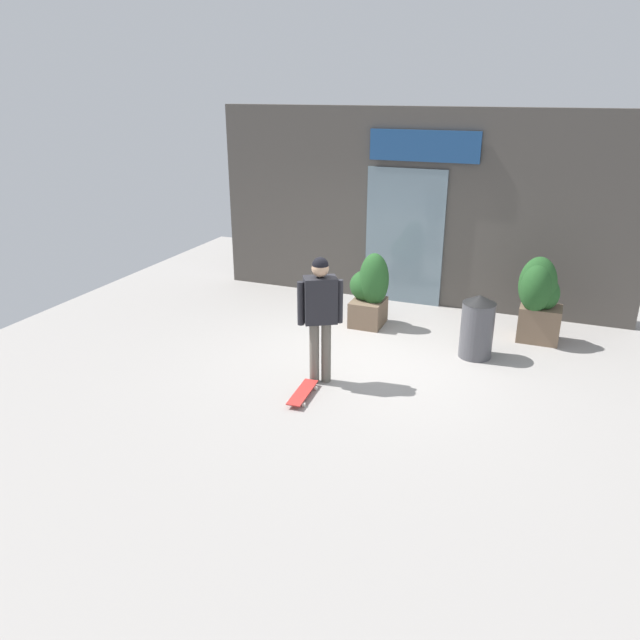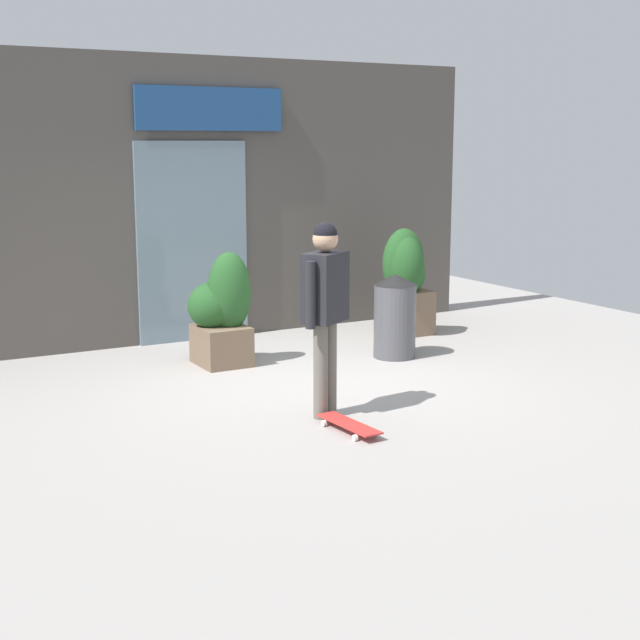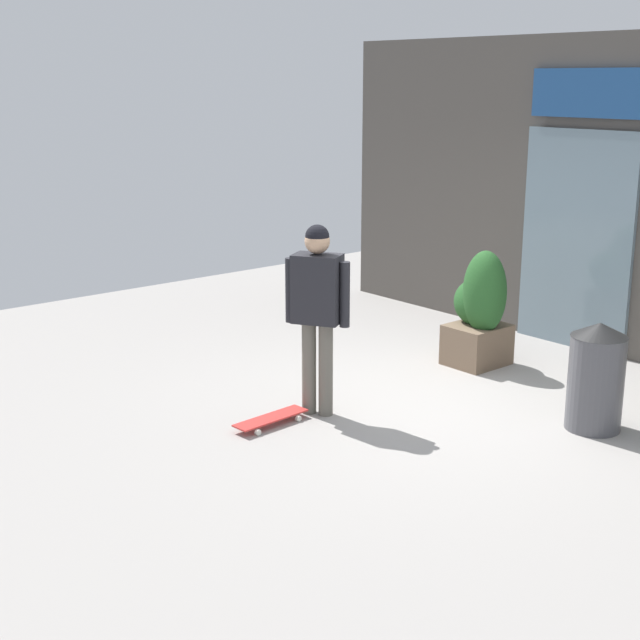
% 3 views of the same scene
% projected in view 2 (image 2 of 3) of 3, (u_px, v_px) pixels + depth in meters
% --- Properties ---
extents(ground_plane, '(12.00, 12.00, 0.00)m').
position_uv_depth(ground_plane, '(312.00, 387.00, 9.29)').
color(ground_plane, '#9E9993').
extents(building_facade, '(7.50, 0.31, 3.45)m').
position_uv_depth(building_facade, '(202.00, 200.00, 11.38)').
color(building_facade, '#4C4742').
rests_on(building_facade, ground_plane).
extents(skateboarder, '(0.53, 0.44, 1.74)m').
position_uv_depth(skateboarder, '(325.00, 298.00, 8.11)').
color(skateboarder, '#666056').
rests_on(skateboarder, ground_plane).
extents(skateboard, '(0.27, 0.75, 0.08)m').
position_uv_depth(skateboard, '(349.00, 424.00, 7.85)').
color(skateboard, red).
rests_on(skateboard, ground_plane).
extents(planter_box_left, '(0.69, 0.62, 1.37)m').
position_uv_depth(planter_box_left, '(405.00, 277.00, 11.60)').
color(planter_box_left, brown).
rests_on(planter_box_left, ground_plane).
extents(planter_box_right, '(0.69, 0.62, 1.25)m').
position_uv_depth(planter_box_right, '(222.00, 313.00, 10.13)').
color(planter_box_right, brown).
rests_on(planter_box_right, ground_plane).
extents(trash_bin, '(0.49, 0.49, 0.96)m').
position_uv_depth(trash_bin, '(395.00, 316.00, 10.48)').
color(trash_bin, '#4C4C51').
rests_on(trash_bin, ground_plane).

